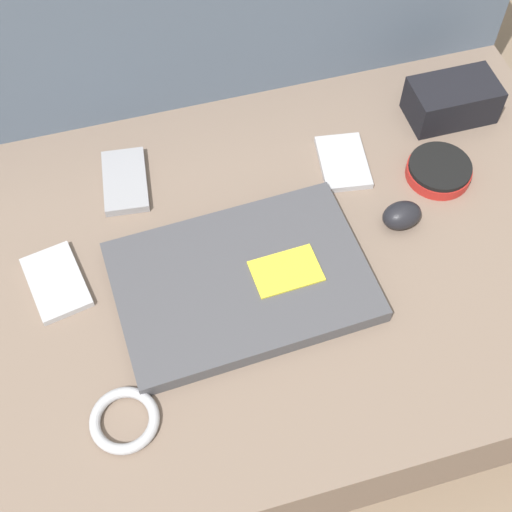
{
  "coord_description": "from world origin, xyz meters",
  "views": [
    {
      "loc": [
        -0.14,
        -0.51,
        0.97
      ],
      "look_at": [
        0.0,
        0.0,
        0.16
      ],
      "focal_mm": 50.0,
      "sensor_mm": 36.0,
      "label": 1
    }
  ],
  "objects_px": {
    "laptop": "(242,281)",
    "speaker_puck": "(439,170)",
    "phone_black": "(56,282)",
    "phone_silver": "(125,181)",
    "camera_pouch": "(452,100)",
    "computer_mouse": "(402,215)",
    "phone_small": "(343,162)"
  },
  "relations": [
    {
      "from": "phone_silver",
      "to": "phone_black",
      "type": "xyz_separation_m",
      "value": [
        -0.12,
        -0.15,
        -0.0
      ]
    },
    {
      "from": "laptop",
      "to": "camera_pouch",
      "type": "relative_size",
      "value": 2.57
    },
    {
      "from": "phone_silver",
      "to": "camera_pouch",
      "type": "distance_m",
      "value": 0.52
    },
    {
      "from": "phone_silver",
      "to": "camera_pouch",
      "type": "relative_size",
      "value": 0.9
    },
    {
      "from": "phone_small",
      "to": "computer_mouse",
      "type": "bearing_deg",
      "value": -63.6
    },
    {
      "from": "laptop",
      "to": "speaker_puck",
      "type": "relative_size",
      "value": 3.57
    },
    {
      "from": "laptop",
      "to": "phone_silver",
      "type": "bearing_deg",
      "value": 115.97
    },
    {
      "from": "laptop",
      "to": "camera_pouch",
      "type": "height_order",
      "value": "camera_pouch"
    },
    {
      "from": "speaker_puck",
      "to": "phone_silver",
      "type": "relative_size",
      "value": 0.8
    },
    {
      "from": "speaker_puck",
      "to": "camera_pouch",
      "type": "height_order",
      "value": "camera_pouch"
    },
    {
      "from": "laptop",
      "to": "phone_black",
      "type": "distance_m",
      "value": 0.25
    },
    {
      "from": "phone_silver",
      "to": "camera_pouch",
      "type": "bearing_deg",
      "value": 6.46
    },
    {
      "from": "phone_black",
      "to": "computer_mouse",
      "type": "bearing_deg",
      "value": -14.52
    },
    {
      "from": "phone_silver",
      "to": "phone_small",
      "type": "distance_m",
      "value": 0.33
    },
    {
      "from": "phone_silver",
      "to": "phone_black",
      "type": "relative_size",
      "value": 1.01
    },
    {
      "from": "computer_mouse",
      "to": "phone_silver",
      "type": "relative_size",
      "value": 0.49
    },
    {
      "from": "laptop",
      "to": "phone_silver",
      "type": "xyz_separation_m",
      "value": [
        -0.12,
        0.22,
        -0.01
      ]
    },
    {
      "from": "computer_mouse",
      "to": "speaker_puck",
      "type": "relative_size",
      "value": 0.62
    },
    {
      "from": "phone_black",
      "to": "phone_silver",
      "type": "bearing_deg",
      "value": 39.89
    },
    {
      "from": "computer_mouse",
      "to": "phone_small",
      "type": "relative_size",
      "value": 0.53
    },
    {
      "from": "speaker_puck",
      "to": "phone_small",
      "type": "xyz_separation_m",
      "value": [
        -0.13,
        0.06,
        -0.01
      ]
    },
    {
      "from": "laptop",
      "to": "phone_black",
      "type": "xyz_separation_m",
      "value": [
        -0.24,
        0.07,
        -0.01
      ]
    },
    {
      "from": "computer_mouse",
      "to": "phone_black",
      "type": "relative_size",
      "value": 0.5
    },
    {
      "from": "phone_black",
      "to": "phone_small",
      "type": "distance_m",
      "value": 0.45
    },
    {
      "from": "computer_mouse",
      "to": "camera_pouch",
      "type": "height_order",
      "value": "camera_pouch"
    },
    {
      "from": "laptop",
      "to": "speaker_puck",
      "type": "xyz_separation_m",
      "value": [
        0.33,
        0.11,
        -0.0
      ]
    },
    {
      "from": "phone_silver",
      "to": "phone_small",
      "type": "bearing_deg",
      "value": -2.79
    },
    {
      "from": "speaker_puck",
      "to": "phone_silver",
      "type": "xyz_separation_m",
      "value": [
        -0.45,
        0.11,
        -0.01
      ]
    },
    {
      "from": "phone_black",
      "to": "laptop",
      "type": "bearing_deg",
      "value": -27.32
    },
    {
      "from": "computer_mouse",
      "to": "phone_small",
      "type": "bearing_deg",
      "value": 104.37
    },
    {
      "from": "speaker_puck",
      "to": "camera_pouch",
      "type": "distance_m",
      "value": 0.13
    },
    {
      "from": "phone_black",
      "to": "phone_small",
      "type": "bearing_deg",
      "value": 1.18
    }
  ]
}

